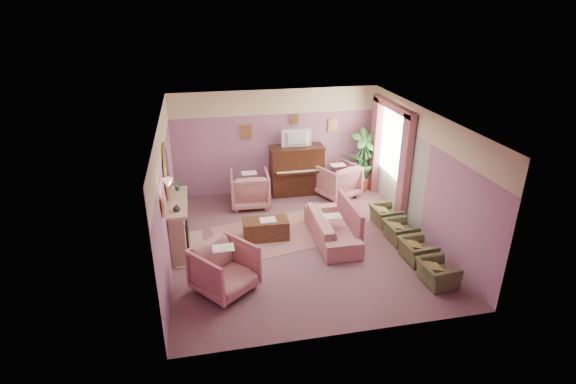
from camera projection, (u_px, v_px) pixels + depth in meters
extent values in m
cube|color=#724C52|center=(301.00, 242.00, 9.92)|extent=(5.50, 6.00, 0.01)
cube|color=white|center=(302.00, 118.00, 8.79)|extent=(5.50, 6.00, 0.01)
cube|color=slate|center=(276.00, 142.00, 12.04)|extent=(5.50, 0.02, 2.80)
cube|color=slate|center=(347.00, 260.00, 6.66)|extent=(5.50, 0.02, 2.80)
cube|color=slate|center=(166.00, 195.00, 8.85)|extent=(0.02, 6.00, 2.80)
cube|color=slate|center=(423.00, 174.00, 9.86)|extent=(0.02, 6.00, 2.80)
cube|color=beige|center=(276.00, 102.00, 11.60)|extent=(5.50, 0.01, 0.65)
cube|color=#A6AFA0|center=(396.00, 168.00, 11.15)|extent=(0.01, 3.00, 2.15)
cube|color=tan|center=(178.00, 227.00, 9.40)|extent=(0.30, 1.40, 1.10)
cube|color=black|center=(184.00, 233.00, 9.48)|extent=(0.18, 0.72, 0.68)
cube|color=orange|center=(187.00, 240.00, 9.55)|extent=(0.06, 0.54, 0.10)
cube|color=tan|center=(177.00, 202.00, 9.17)|extent=(0.40, 1.55, 0.07)
cube|color=tan|center=(190.00, 248.00, 9.65)|extent=(0.55, 1.50, 0.02)
ellipsoid|color=tan|center=(167.00, 172.00, 8.87)|extent=(0.04, 0.72, 1.20)
ellipsoid|color=silver|center=(168.00, 172.00, 8.88)|extent=(0.01, 0.60, 1.06)
cone|color=#DE9A7E|center=(168.00, 183.00, 7.87)|extent=(0.20, 0.20, 0.16)
cube|color=#331A0E|center=(296.00, 171.00, 12.15)|extent=(1.40, 0.60, 1.30)
cube|color=#331A0E|center=(299.00, 173.00, 11.81)|extent=(1.30, 0.12, 0.06)
cube|color=white|center=(299.00, 171.00, 11.79)|extent=(1.20, 0.08, 0.02)
cube|color=#331A0E|center=(297.00, 147.00, 11.89)|extent=(1.45, 0.65, 0.04)
imported|color=black|center=(297.00, 137.00, 11.72)|extent=(0.80, 0.12, 0.48)
cube|color=tan|center=(246.00, 132.00, 11.73)|extent=(0.30, 0.03, 0.38)
cube|color=tan|center=(332.00, 125.00, 12.14)|extent=(0.26, 0.03, 0.34)
cube|color=tan|center=(295.00, 119.00, 11.86)|extent=(0.22, 0.03, 0.26)
cube|color=tan|center=(163.00, 205.00, 7.65)|extent=(0.03, 0.28, 0.36)
cube|color=beige|center=(393.00, 141.00, 11.12)|extent=(0.03, 1.40, 1.80)
cube|color=#9F565E|center=(405.00, 169.00, 10.44)|extent=(0.16, 0.34, 2.60)
cube|color=#9F565E|center=(375.00, 145.00, 12.09)|extent=(0.16, 0.34, 2.60)
cube|color=#9F565E|center=(394.00, 106.00, 10.76)|extent=(0.16, 2.20, 0.16)
imported|color=#2E6B31|center=(177.00, 184.00, 9.60)|extent=(0.16, 0.16, 0.28)
imported|color=beige|center=(177.00, 208.00, 8.68)|extent=(0.16, 0.16, 0.16)
cube|color=#9C6560|center=(272.00, 235.00, 10.20)|extent=(2.82, 2.28, 0.01)
cube|color=#492C19|center=(266.00, 229.00, 10.00)|extent=(1.02, 0.54, 0.45)
cube|color=white|center=(268.00, 220.00, 9.91)|extent=(0.35, 0.28, 0.01)
imported|color=tan|center=(332.00, 223.00, 9.87)|extent=(0.68, 2.03, 0.82)
cube|color=#9F565E|center=(350.00, 214.00, 9.87)|extent=(0.10, 1.54, 0.56)
imported|color=tan|center=(250.00, 187.00, 11.47)|extent=(0.96, 0.96, 1.01)
imported|color=tan|center=(337.00, 179.00, 12.02)|extent=(0.96, 0.96, 1.01)
imported|color=tan|center=(224.00, 267.00, 8.11)|extent=(0.96, 0.96, 1.01)
imported|color=#505631|center=(438.00, 270.00, 8.37)|extent=(0.49, 0.70, 0.61)
imported|color=#505631|center=(417.00, 248.00, 9.10)|extent=(0.49, 0.70, 0.61)
imported|color=#505631|center=(400.00, 229.00, 9.84)|extent=(0.49, 0.70, 0.61)
imported|color=#505631|center=(385.00, 213.00, 10.58)|extent=(0.49, 0.70, 0.61)
cylinder|color=white|center=(359.00, 177.00, 12.55)|extent=(0.52, 0.52, 0.70)
imported|color=#2E6B31|center=(360.00, 159.00, 12.34)|extent=(0.30, 0.30, 0.34)
imported|color=#2E6B31|center=(366.00, 161.00, 12.28)|extent=(0.16, 0.16, 0.28)
cylinder|color=#A34D2C|center=(362.00, 184.00, 12.52)|extent=(0.34, 0.34, 0.34)
imported|color=#2E6B31|center=(364.00, 154.00, 12.17)|extent=(0.76, 0.76, 1.44)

